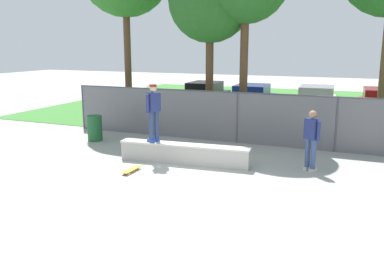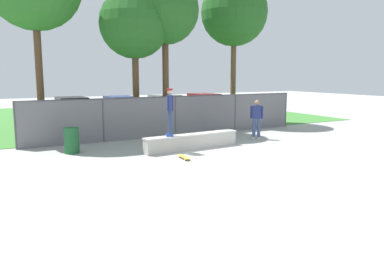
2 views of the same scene
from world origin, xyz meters
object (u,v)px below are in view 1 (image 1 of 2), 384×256
object	(u,v)px
concrete_ledge	(184,154)
bystander	(311,138)
skateboard	(132,170)
car_blue	(252,100)
trash_bin	(95,128)
car_red	(381,105)
skateboarder	(154,110)
car_black	(205,96)
car_white	(316,102)
tree_near_right	(210,1)

from	to	relation	value
concrete_ledge	bystander	size ratio (longest dim) A/B	2.32
skateboard	car_blue	world-z (taller)	car_blue
trash_bin	car_red	bearing A→B (deg)	38.17
concrete_ledge	skateboarder	bearing A→B (deg)	-175.33
concrete_ledge	car_black	distance (m)	10.34
car_red	bystander	world-z (taller)	bystander
bystander	car_red	bearing A→B (deg)	75.61
concrete_ledge	car_white	world-z (taller)	car_white
bystander	trash_bin	world-z (taller)	bystander
concrete_ledge	skateboard	size ratio (longest dim) A/B	5.22
skateboarder	car_blue	xyz separation A→B (m)	(0.91, 9.45, -0.82)
skateboard	tree_near_right	xyz separation A→B (m)	(0.32, 5.87, 5.32)
concrete_ledge	tree_near_right	distance (m)	6.81
skateboarder	car_red	distance (m)	12.19
tree_near_right	car_blue	xyz separation A→B (m)	(0.66, 4.90, -4.56)
car_red	bystander	size ratio (longest dim) A/B	2.33
car_black	car_red	bearing A→B (deg)	-0.77
concrete_ledge	skateboarder	world-z (taller)	skateboarder
skateboard	car_red	xyz separation A→B (m)	(7.18, 11.18, 0.77)
skateboarder	skateboard	bearing A→B (deg)	-93.22
skateboard	car_white	xyz separation A→B (m)	(4.19, 11.25, 0.77)
car_blue	car_white	distance (m)	3.25
skateboarder	car_red	size ratio (longest dim) A/B	0.43
car_white	concrete_ledge	bearing A→B (deg)	-107.52
skateboard	car_white	world-z (taller)	car_white
car_blue	car_white	size ratio (longest dim) A/B	1.00
car_red	car_blue	bearing A→B (deg)	-176.19
tree_near_right	car_black	distance (m)	7.41
trash_bin	concrete_ledge	bearing A→B (deg)	-18.75
tree_near_right	skateboard	bearing A→B (deg)	-93.15
car_blue	car_red	bearing A→B (deg)	3.81
skateboard	trash_bin	xyz separation A→B (m)	(-3.35, 2.90, 0.42)
tree_near_right	car_blue	bearing A→B (deg)	82.36
concrete_ledge	skateboard	distance (m)	1.78
car_black	car_white	bearing A→B (deg)	-0.44
skateboarder	car_blue	distance (m)	9.53
concrete_ledge	bystander	distance (m)	3.89
skateboarder	bystander	size ratio (longest dim) A/B	1.01
car_blue	bystander	bearing A→B (deg)	-65.99
car_black	car_blue	world-z (taller)	same
car_red	bystander	xyz separation A→B (m)	(-2.33, -9.10, 0.17)
car_blue	car_red	distance (m)	6.22
car_white	trash_bin	bearing A→B (deg)	-132.07
tree_near_right	car_blue	world-z (taller)	tree_near_right
trash_bin	car_white	bearing A→B (deg)	47.93
skateboarder	car_red	xyz separation A→B (m)	(7.11, 9.86, -0.82)
car_black	trash_bin	world-z (taller)	car_black
car_red	tree_near_right	bearing A→B (deg)	-142.26
concrete_ledge	car_white	xyz separation A→B (m)	(3.11, 9.86, 0.52)
car_blue	bystander	size ratio (longest dim) A/B	2.33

